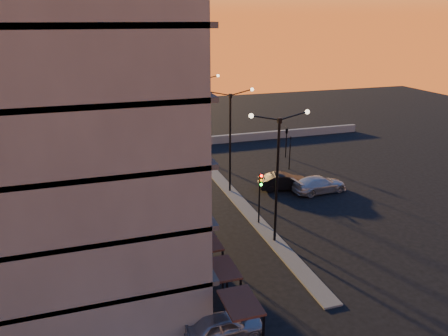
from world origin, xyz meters
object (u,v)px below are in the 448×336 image
traffic_light_main (260,190)px  streetlamp_mid (230,133)px  car_hatchback (225,326)px  car_sedan (284,181)px  car_wagon (319,184)px

traffic_light_main → streetlamp_mid: bearing=90.0°
car_hatchback → car_sedan: car_sedan is taller
traffic_light_main → car_wagon: (7.82, 4.53, -2.14)m
streetlamp_mid → traffic_light_main: bearing=-90.0°
streetlamp_mid → car_hatchback: size_ratio=2.37×
car_wagon → car_sedan: bearing=55.3°
car_hatchback → streetlamp_mid: bearing=-20.6°
traffic_light_main → car_wagon: traffic_light_main is taller
streetlamp_mid → car_sedan: size_ratio=2.03×
traffic_light_main → car_hatchback: (-6.50, -11.21, -2.20)m
streetlamp_mid → car_sedan: bearing=-10.7°
traffic_light_main → car_hatchback: traffic_light_main is taller
traffic_light_main → car_sedan: bearing=51.1°
car_hatchback → traffic_light_main: bearing=-31.2°
streetlamp_mid → car_wagon: streetlamp_mid is taller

